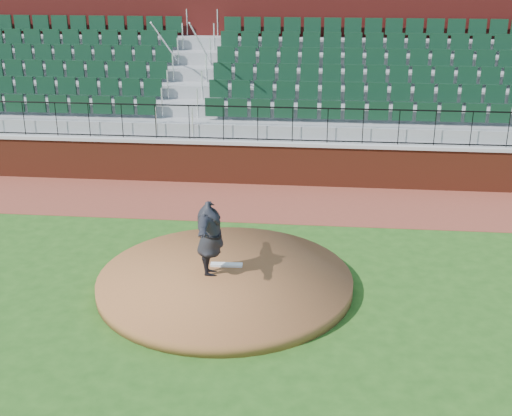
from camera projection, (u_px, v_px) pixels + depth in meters
The scene contains 10 objects.
ground at pixel (248, 295), 13.20m from camera, with size 90.00×90.00×0.00m, color #234F16.
warning_track at pixel (270, 202), 18.22m from camera, with size 34.00×3.20×0.01m, color brown.
field_wall at pixel (275, 164), 19.50m from camera, with size 34.00×0.35×1.20m, color maroon.
wall_cap at pixel (275, 143), 19.27m from camera, with size 34.00×0.45×0.10m, color #B7B7B7.
wall_railing at pixel (275, 124), 19.07m from camera, with size 34.00×0.05×1.00m, color black, non-canonical shape.
seating_stands at pixel (281, 89), 21.43m from camera, with size 34.00×5.10×4.60m, color gray, non-canonical shape.
concourse_wall at pixel (287, 63), 23.87m from camera, with size 34.00×0.50×5.50m, color maroon.
pitchers_mound at pixel (225, 281), 13.50m from camera, with size 5.18×5.18×0.25m, color brown.
pitching_rubber at pixel (226, 265), 13.89m from camera, with size 0.67×0.17×0.04m, color white.
pitcher at pixel (210, 238), 13.26m from camera, with size 1.95×0.53×1.59m, color black.
Camera 1 is at (1.32, -11.64, 6.33)m, focal length 46.42 mm.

